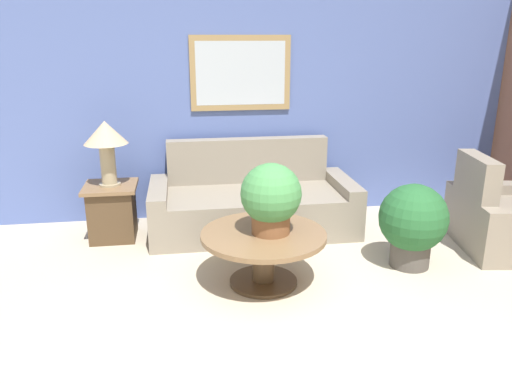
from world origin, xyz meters
The scene contains 9 objects.
ground_plane centered at (0.00, 0.00, 0.00)m, with size 20.00×20.00×0.00m, color #BCAD93.
wall_back centered at (-0.01, 3.01, 1.31)m, with size 7.39×0.09×2.60m.
couch_main centered at (-0.27, 2.48, 0.28)m, with size 2.08×0.95×0.90m.
armchair centered at (2.08, 1.64, 0.27)m, with size 1.12×1.13×0.90m.
coffee_table centered at (-0.35, 1.27, 0.32)m, with size 1.01×1.01×0.45m.
side_table centered at (-1.68, 2.45, 0.28)m, with size 0.51×0.51×0.55m.
table_lamp centered at (-1.68, 2.45, 1.01)m, with size 0.42×0.42×0.63m.
potted_plant_on_table centered at (-0.30, 1.27, 0.74)m, with size 0.48×0.48×0.57m.
potted_plant_floor centered at (0.98, 1.40, 0.41)m, with size 0.59×0.59×0.74m.
Camera 1 is at (-0.97, -2.38, 1.95)m, focal length 35.00 mm.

